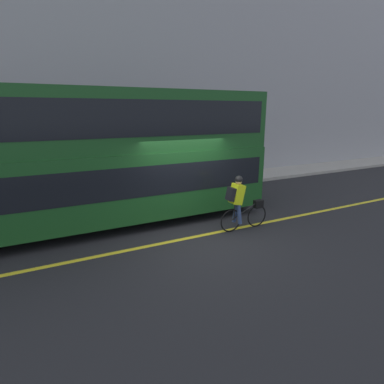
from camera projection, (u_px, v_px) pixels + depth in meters
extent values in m
plane|color=#232326|center=(196.00, 235.00, 8.13)|extent=(80.00, 80.00, 0.00)
cube|color=yellow|center=(198.00, 236.00, 8.05)|extent=(50.00, 0.14, 0.01)
cube|color=#A8A399|center=(140.00, 189.00, 12.68)|extent=(60.00, 2.04, 0.15)
cube|color=#9E9EA3|center=(126.00, 68.00, 12.40)|extent=(60.00, 0.30, 9.98)
cylinder|color=black|center=(196.00, 195.00, 10.09)|extent=(1.00, 0.30, 1.00)
cube|color=#194C1E|center=(107.00, 183.00, 8.66)|extent=(9.37, 2.46, 1.87)
cube|color=black|center=(106.00, 176.00, 8.60)|extent=(9.00, 2.48, 0.82)
cube|color=#194C1E|center=(102.00, 121.00, 8.20)|extent=(9.37, 2.36, 1.65)
cube|color=black|center=(102.00, 118.00, 8.17)|extent=(9.00, 2.38, 0.92)
torus|color=black|center=(257.00, 216.00, 8.65)|extent=(0.65, 0.04, 0.65)
torus|color=black|center=(231.00, 221.00, 8.27)|extent=(0.65, 0.04, 0.65)
cylinder|color=black|center=(244.00, 211.00, 8.40)|extent=(0.91, 0.03, 0.44)
cylinder|color=black|center=(234.00, 212.00, 8.25)|extent=(0.03, 0.03, 0.48)
cube|color=black|center=(258.00, 204.00, 8.57)|extent=(0.26, 0.16, 0.22)
cube|color=#D8EA19|center=(237.00, 194.00, 8.14)|extent=(0.37, 0.32, 0.58)
cube|color=black|center=(231.00, 194.00, 8.05)|extent=(0.21, 0.26, 0.38)
cylinder|color=#384C7A|center=(236.00, 212.00, 8.39)|extent=(0.21, 0.11, 0.59)
cylinder|color=#384C7A|center=(239.00, 214.00, 8.23)|extent=(0.19, 0.11, 0.58)
sphere|color=tan|center=(239.00, 181.00, 8.07)|extent=(0.19, 0.19, 0.19)
sphere|color=black|center=(239.00, 180.00, 8.06)|extent=(0.21, 0.21, 0.21)
cylinder|color=#262628|center=(105.00, 180.00, 11.84)|extent=(0.57, 0.57, 0.98)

